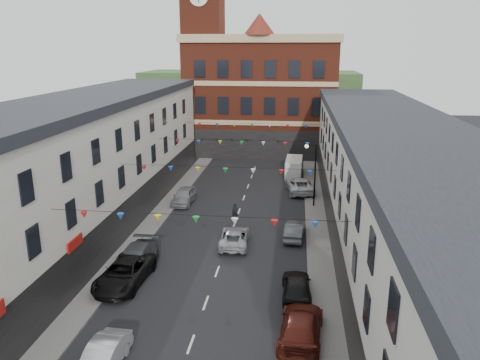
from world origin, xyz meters
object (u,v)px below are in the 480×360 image
at_px(car_right_d, 297,286).
at_px(white_van, 294,167).
at_px(car_left_b, 102,358).
at_px(pedestrian, 235,212).
at_px(street_lamp, 313,167).
at_px(car_right_e, 294,230).
at_px(car_left_c, 125,273).
at_px(car_left_d, 135,259).
at_px(car_left_e, 184,196).
at_px(car_right_f, 300,185).
at_px(car_right_c, 301,327).
at_px(moving_car, 234,237).

xyz_separation_m(car_right_d, white_van, (-0.43, 27.51, 0.32)).
relative_size(car_left_b, pedestrian, 2.70).
bearing_deg(street_lamp, car_right_e, -101.07).
height_order(car_right_e, white_van, white_van).
height_order(car_left_c, white_van, white_van).
distance_m(car_left_d, car_right_d, 11.01).
bearing_deg(car_left_c, car_left_e, 93.39).
height_order(street_lamp, white_van, street_lamp).
bearing_deg(white_van, car_right_f, -81.67).
relative_size(street_lamp, car_right_c, 1.15).
distance_m(street_lamp, car_left_c, 20.56).
xyz_separation_m(car_left_b, car_left_d, (-1.90, 10.01, 0.11)).
distance_m(car_left_b, car_left_d, 10.19).
distance_m(car_right_e, moving_car, 4.86).
relative_size(car_left_b, car_right_c, 0.77).
height_order(car_left_d, white_van, white_van).
xyz_separation_m(car_left_c, car_right_d, (10.77, -0.36, -0.04)).
distance_m(car_left_e, car_right_e, 12.80).
height_order(street_lamp, car_right_d, street_lamp).
distance_m(car_right_c, moving_car, 12.48).
relative_size(car_left_b, car_right_e, 1.01).
bearing_deg(car_left_c, car_right_e, 42.97).
height_order(car_right_c, car_right_e, car_right_c).
bearing_deg(street_lamp, white_van, 99.04).
relative_size(car_right_f, pedestrian, 3.67).
distance_m(street_lamp, car_right_d, 17.06).
bearing_deg(white_van, car_left_d, -110.15).
bearing_deg(car_left_c, car_right_d, 1.49).
bearing_deg(white_van, street_lamp, -78.82).
bearing_deg(car_right_c, white_van, -83.92).
distance_m(car_left_c, car_right_f, 23.70).
xyz_separation_m(car_left_e, car_right_f, (11.00, 5.04, 0.01)).
distance_m(car_left_c, car_right_d, 10.77).
height_order(car_left_b, car_left_d, car_left_d).
relative_size(car_left_b, car_left_c, 0.73).
bearing_deg(car_right_c, car_left_d, -25.84).
bearing_deg(car_left_c, car_left_d, 93.39).
bearing_deg(white_van, car_right_e, -87.16).
bearing_deg(white_van, car_left_c, -108.69).
relative_size(car_right_d, car_right_f, 0.77).
relative_size(car_left_b, car_right_f, 0.73).
height_order(car_right_d, car_right_e, car_right_d).
xyz_separation_m(car_left_b, car_right_d, (8.87, 7.70, 0.06)).
bearing_deg(car_left_b, car_right_d, 43.89).
height_order(street_lamp, car_right_f, street_lamp).
distance_m(car_left_e, car_right_d, 19.55).
xyz_separation_m(car_right_e, pedestrian, (-5.11, 3.35, 0.09)).
relative_size(car_left_c, car_right_f, 1.00).
height_order(car_left_d, car_right_d, car_left_d).
distance_m(car_right_f, moving_car, 14.96).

